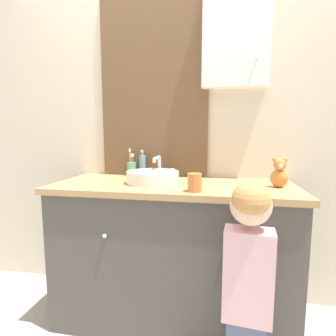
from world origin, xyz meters
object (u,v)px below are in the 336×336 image
at_px(child_figure, 248,272).
at_px(toothbrush_holder, 132,168).
at_px(sink_basin, 153,176).
at_px(drinking_cup, 195,183).
at_px(soap_dispenser, 142,165).
at_px(teddy_bear, 279,173).

bearing_deg(child_figure, toothbrush_holder, 136.96).
bearing_deg(sink_basin, drinking_cup, -37.36).
height_order(toothbrush_holder, child_figure, toothbrush_holder).
bearing_deg(toothbrush_holder, drinking_cup, -42.02).
relative_size(soap_dispenser, drinking_cup, 1.97).
bearing_deg(child_figure, sink_basin, 138.77).
xyz_separation_m(soap_dispenser, child_figure, (0.66, -0.69, -0.36)).
bearing_deg(soap_dispenser, teddy_bear, -15.49).
xyz_separation_m(soap_dispenser, teddy_bear, (0.86, -0.24, 0.00)).
distance_m(soap_dispenser, child_figure, 1.02).
xyz_separation_m(toothbrush_holder, drinking_cup, (0.49, -0.44, -0.01)).
distance_m(soap_dispenser, drinking_cup, 0.60).
bearing_deg(teddy_bear, sink_basin, 179.35).
bearing_deg(child_figure, teddy_bear, 65.84).
distance_m(child_figure, drinking_cup, 0.48).
height_order(soap_dispenser, teddy_bear, soap_dispenser).
distance_m(soap_dispenser, teddy_bear, 0.89).
bearing_deg(toothbrush_holder, soap_dispenser, -1.25).
height_order(soap_dispenser, child_figure, soap_dispenser).
bearing_deg(sink_basin, child_figure, -41.23).
relative_size(sink_basin, toothbrush_holder, 1.91).
bearing_deg(teddy_bear, toothbrush_holder, 165.68).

